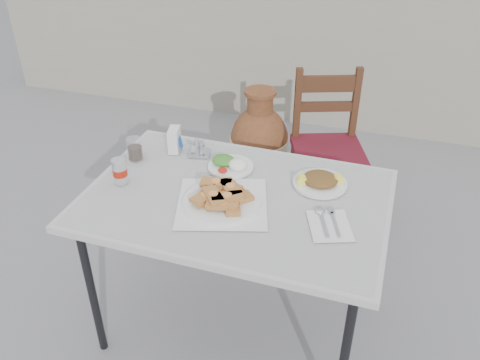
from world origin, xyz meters
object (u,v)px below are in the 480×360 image
(pide_plate, at_px, (222,197))
(terracotta_urn, at_px, (259,142))
(salad_chopped_plate, at_px, (320,181))
(napkin_holder, at_px, (174,140))
(cafe_table, at_px, (236,206))
(salad_rice_plate, at_px, (230,164))
(chair, at_px, (327,147))
(condiment_caddy, at_px, (199,150))
(soda_can, at_px, (120,171))
(cola_glass, at_px, (135,150))

(pide_plate, bearing_deg, terracotta_urn, 98.61)
(salad_chopped_plate, relative_size, napkin_holder, 2.05)
(cafe_table, relative_size, salad_rice_plate, 6.12)
(pide_plate, distance_m, salad_rice_plate, 0.30)
(salad_chopped_plate, bearing_deg, chair, 95.19)
(salad_rice_plate, bearing_deg, condiment_caddy, 158.68)
(soda_can, xyz_separation_m, napkin_holder, (0.12, 0.35, 0.00))
(salad_chopped_plate, xyz_separation_m, chair, (-0.08, 0.92, -0.33))
(cafe_table, bearing_deg, salad_chopped_plate, 30.20)
(salad_chopped_plate, bearing_deg, napkin_holder, 172.78)
(pide_plate, distance_m, chair, 1.27)
(condiment_caddy, bearing_deg, salad_rice_plate, -21.32)
(cola_glass, bearing_deg, napkin_holder, 40.82)
(cola_glass, xyz_separation_m, napkin_holder, (0.15, 0.13, 0.01))
(pide_plate, bearing_deg, salad_chopped_plate, 35.72)
(salad_rice_plate, xyz_separation_m, chair, (0.36, 0.90, -0.33))
(salad_rice_plate, xyz_separation_m, cola_glass, (-0.48, -0.06, 0.03))
(chair, height_order, terracotta_urn, chair)
(cafe_table, distance_m, cola_glass, 0.61)
(cafe_table, xyz_separation_m, terracotta_urn, (-0.25, 1.34, -0.41))
(soda_can, relative_size, condiment_caddy, 1.01)
(cola_glass, xyz_separation_m, condiment_caddy, (0.29, 0.13, -0.02))
(salad_rice_plate, distance_m, soda_can, 0.52)
(salad_rice_plate, bearing_deg, soda_can, -148.42)
(salad_chopped_plate, relative_size, cola_glass, 2.27)
(cafe_table, height_order, condiment_caddy, condiment_caddy)
(condiment_caddy, bearing_deg, terracotta_urn, 88.20)
(salad_chopped_plate, relative_size, condiment_caddy, 2.11)
(salad_rice_plate, bearing_deg, napkin_holder, 166.51)
(salad_chopped_plate, bearing_deg, cola_glass, -177.69)
(cola_glass, xyz_separation_m, chair, (0.83, 0.95, -0.35))
(terracotta_urn, bearing_deg, pide_plate, -81.39)
(salad_chopped_plate, bearing_deg, pide_plate, -144.28)
(condiment_caddy, bearing_deg, chair, 56.59)
(salad_chopped_plate, bearing_deg, terracotta_urn, 117.52)
(condiment_caddy, relative_size, terracotta_urn, 0.16)
(salad_rice_plate, bearing_deg, terracotta_urn, 97.83)
(salad_rice_plate, bearing_deg, cola_glass, -173.26)
(salad_rice_plate, relative_size, terracotta_urn, 0.30)
(terracotta_urn, bearing_deg, cola_glass, -105.30)
(soda_can, relative_size, terracotta_urn, 0.16)
(salad_rice_plate, relative_size, salad_chopped_plate, 0.89)
(pide_plate, distance_m, soda_can, 0.50)
(salad_chopped_plate, height_order, chair, chair)
(soda_can, relative_size, napkin_holder, 0.98)
(cafe_table, relative_size, chair, 1.38)
(salad_chopped_plate, bearing_deg, cafe_table, -149.80)
(napkin_holder, xyz_separation_m, chair, (0.68, 0.82, -0.37))
(soda_can, height_order, napkin_holder, napkin_holder)
(condiment_caddy, bearing_deg, soda_can, -126.43)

